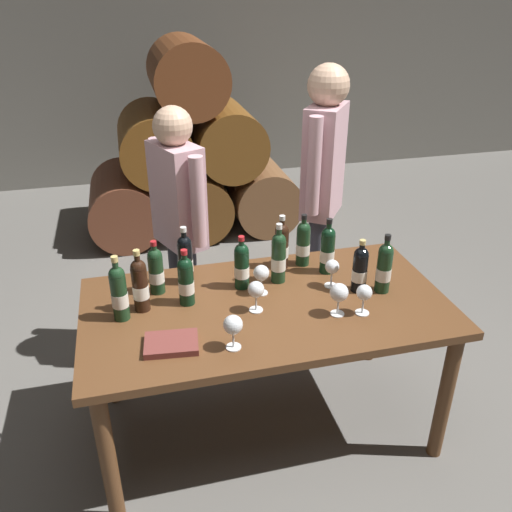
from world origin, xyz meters
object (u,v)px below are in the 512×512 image
wine_bottle_7 (185,259)px  dining_table (266,320)px  wine_bottle_5 (282,245)px  wine_bottle_11 (279,257)px  wine_bottle_3 (328,249)px  taster_seated_left (179,218)px  wine_glass_4 (339,293)px  wine_glass_5 (233,326)px  wine_glass_3 (262,274)px  wine_bottle_10 (119,292)px  tasting_notebook (171,344)px  wine_bottle_2 (156,270)px  wine_glass_2 (256,290)px  sommelier_presenting (323,183)px  wine_bottle_8 (140,285)px  wine_bottle_4 (242,265)px  wine_bottle_9 (384,267)px  wine_bottle_0 (303,243)px  wine_glass_0 (332,268)px  wine_bottle_6 (360,269)px  wine_bottle_1 (186,280)px  wine_glass_1 (364,294)px

wine_bottle_7 → dining_table: bearing=-40.8°
wine_bottle_5 → wine_bottle_11: wine_bottle_11 is taller
wine_bottle_3 → taster_seated_left: 0.85m
wine_glass_4 → wine_glass_5: (-0.51, -0.13, -0.00)m
wine_bottle_7 → wine_glass_3: 0.39m
wine_bottle_5 → wine_bottle_10: size_ratio=0.94×
dining_table → tasting_notebook: (-0.47, -0.22, 0.11)m
wine_bottle_2 → wine_glass_5: size_ratio=1.76×
wine_bottle_10 → wine_glass_4: 0.97m
wine_bottle_10 → tasting_notebook: size_ratio=1.42×
wine_bottle_2 → tasting_notebook: size_ratio=1.24×
wine_bottle_7 → wine_glass_2: wine_bottle_7 is taller
wine_bottle_2 → sommelier_presenting: bearing=26.9°
wine_bottle_3 → wine_bottle_11: (-0.27, -0.03, 0.01)m
sommelier_presenting → wine_glass_5: bearing=-126.1°
wine_bottle_8 → wine_bottle_11: (0.68, 0.10, 0.00)m
wine_bottle_4 → tasting_notebook: bearing=-134.3°
dining_table → wine_bottle_3: 0.49m
wine_bottle_9 → taster_seated_left: 1.16m
wine_bottle_2 → tasting_notebook: bearing=-87.8°
dining_table → wine_bottle_11: bearing=59.6°
wine_bottle_0 → wine_glass_0: 0.26m
wine_bottle_9 → wine_glass_3: 0.58m
wine_bottle_2 → wine_glass_3: 0.50m
dining_table → wine_bottle_6: size_ratio=6.25×
wine_bottle_1 → wine_glass_1: wine_bottle_1 is taller
wine_glass_0 → tasting_notebook: (-0.82, -0.30, -0.09)m
wine_bottle_5 → wine_glass_3: 0.29m
wine_bottle_6 → wine_bottle_11: wine_bottle_11 is taller
wine_glass_4 → sommelier_presenting: (0.25, 0.91, 0.17)m
wine_glass_4 → wine_glass_5: 0.52m
wine_bottle_4 → wine_glass_4: wine_bottle_4 is taller
wine_glass_0 → wine_glass_3: size_ratio=0.96×
wine_bottle_3 → wine_glass_2: bearing=-149.1°
wine_glass_4 → wine_glass_2: bearing=161.0°
wine_bottle_0 → tasting_notebook: wine_bottle_0 is taller
wine_bottle_9 → wine_bottle_11: 0.51m
wine_bottle_3 → wine_bottle_6: (0.08, -0.21, -0.01)m
wine_bottle_5 → tasting_notebook: (-0.63, -0.55, -0.11)m
taster_seated_left → wine_bottle_11: bearing=-51.3°
dining_table → wine_glass_1: bearing=-24.5°
wine_glass_0 → tasting_notebook: bearing=-160.0°
wine_bottle_4 → wine_bottle_6: (0.54, -0.17, -0.00)m
wine_bottle_3 → wine_bottle_5: 0.24m
wine_bottle_2 → wine_glass_4: 0.87m
wine_bottle_5 → wine_bottle_0: bearing=1.5°
wine_bottle_3 → wine_bottle_10: wine_bottle_10 is taller
wine_bottle_8 → wine_bottle_10: (-0.09, -0.05, 0.00)m
wine_bottle_3 → wine_bottle_4: 0.46m
wine_bottle_7 → taster_seated_left: taster_seated_left is taller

